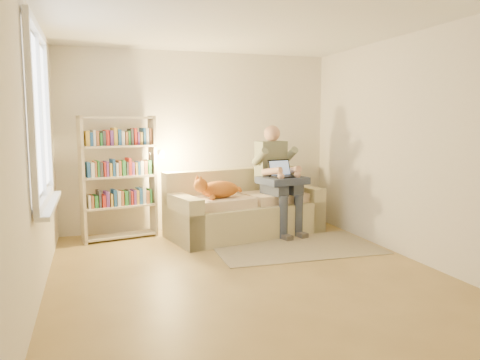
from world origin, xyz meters
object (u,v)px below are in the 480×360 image
object	(u,v)px
sofa	(244,211)
laptop	(284,172)
cat	(215,189)
bookshelf	(119,172)
person	(277,173)

from	to	relation	value
sofa	laptop	distance (m)	0.79
sofa	cat	bearing A→B (deg)	-165.27
sofa	cat	world-z (taller)	sofa
laptop	bookshelf	distance (m)	2.26
person	cat	distance (m)	0.98
sofa	laptop	bearing A→B (deg)	-32.06
cat	bookshelf	bearing A→B (deg)	146.16
sofa	person	xyz separation A→B (m)	(0.47, -0.06, 0.54)
bookshelf	cat	bearing A→B (deg)	-33.84
laptop	bookshelf	world-z (taller)	bookshelf
cat	sofa	bearing A→B (deg)	14.73
bookshelf	sofa	bearing A→B (deg)	-20.19
bookshelf	person	bearing A→B (deg)	-20.04
sofa	person	distance (m)	0.72
person	laptop	size ratio (longest dim) A/B	3.82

